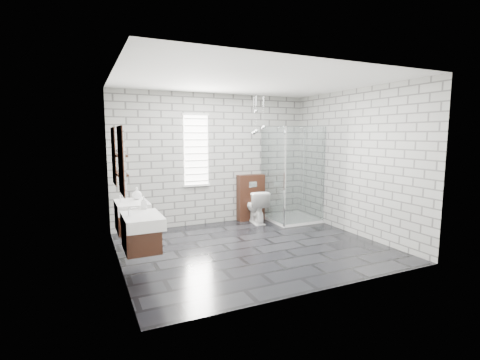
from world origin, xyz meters
TOP-DOWN VIEW (x-y plane):
  - floor at (0.00, 0.00)m, footprint 4.20×3.60m
  - ceiling at (0.00, 0.00)m, footprint 4.20×3.60m
  - wall_back at (0.00, 1.81)m, footprint 4.20×0.02m
  - wall_front at (0.00, -1.81)m, footprint 4.20×0.02m
  - wall_left at (-2.11, 0.00)m, footprint 0.02×3.60m
  - wall_right at (2.11, 0.00)m, footprint 0.02×3.60m
  - vanity_left at (-1.91, -0.56)m, footprint 0.47×0.70m
  - vanity_right at (-1.91, 0.42)m, footprint 0.47×0.70m
  - shelf_lower at (-2.03, -0.05)m, footprint 0.14×0.30m
  - shelf_upper at (-2.03, -0.05)m, footprint 0.14×0.30m
  - window at (-0.40, 1.78)m, footprint 0.56×0.05m
  - cistern_panel at (0.80, 1.70)m, footprint 0.60×0.20m
  - flush_plate at (0.80, 1.60)m, footprint 0.18×0.01m
  - shower_enclosure at (1.50, 1.18)m, footprint 1.00×1.00m
  - pendant_cluster at (0.80, 1.37)m, footprint 0.30×0.25m
  - toilet at (0.80, 1.44)m, footprint 0.47×0.72m
  - soap_bottle_a at (-1.78, -0.21)m, footprint 0.09×0.10m
  - soap_bottle_b at (-1.76, 0.58)m, footprint 0.18×0.18m
  - soap_bottle_c at (-2.02, -0.06)m, footprint 0.10×0.10m
  - vase at (-2.02, -0.03)m, footprint 0.11×0.11m

SIDE VIEW (x-z plane):
  - floor at x=0.00m, z-range -0.02..0.00m
  - toilet at x=0.80m, z-range 0.00..0.69m
  - cistern_panel at x=0.80m, z-range 0.00..1.00m
  - shower_enclosure at x=1.50m, z-range -0.51..1.52m
  - vanity_left at x=-1.91m, z-range -0.03..1.54m
  - vanity_right at x=-1.91m, z-range -0.03..1.54m
  - flush_plate at x=0.80m, z-range 0.74..0.86m
  - soap_bottle_a at x=-1.78m, z-range 0.85..1.02m
  - soap_bottle_b at x=-1.76m, z-range 0.85..1.04m
  - shelf_lower at x=-2.03m, z-range 1.31..1.33m
  - wall_back at x=0.00m, z-range 0.00..2.70m
  - wall_front at x=0.00m, z-range 0.00..2.70m
  - wall_left at x=-2.11m, z-range 0.00..2.70m
  - wall_right at x=2.11m, z-range 0.00..2.70m
  - soap_bottle_c at x=-2.02m, z-range 1.33..1.55m
  - window at x=-0.40m, z-range 0.81..2.29m
  - shelf_upper at x=-2.03m, z-range 1.57..1.59m
  - vase at x=-2.02m, z-range 1.59..1.69m
  - pendant_cluster at x=0.80m, z-range 1.63..2.47m
  - ceiling at x=0.00m, z-range 2.70..2.72m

